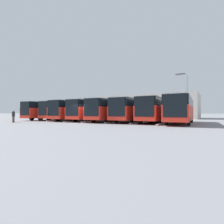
# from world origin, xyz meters

# --- Properties ---
(ground_plane) EXTENTS (600.00, 600.00, 0.00)m
(ground_plane) POSITION_xyz_m (0.00, 0.00, 0.00)
(ground_plane) COLOR gray
(bus_0) EXTENTS (3.41, 12.28, 3.41)m
(bus_0) POSITION_xyz_m (-12.11, -5.73, 1.90)
(bus_0) COLOR red
(bus_0) RESTS_ON ground_plane
(curb_divider_0) EXTENTS (0.79, 7.91, 0.15)m
(curb_divider_0) POSITION_xyz_m (-10.38, -3.93, 0.07)
(curb_divider_0) COLOR #B2B2AD
(curb_divider_0) RESTS_ON ground_plane
(bus_1) EXTENTS (3.41, 12.28, 3.41)m
(bus_1) POSITION_xyz_m (-8.65, -6.60, 1.90)
(bus_1) COLOR red
(bus_1) RESTS_ON ground_plane
(curb_divider_1) EXTENTS (0.79, 7.91, 0.15)m
(curb_divider_1) POSITION_xyz_m (-6.92, -4.80, 0.07)
(curb_divider_1) COLOR #B2B2AD
(curb_divider_1) RESTS_ON ground_plane
(bus_2) EXTENTS (3.41, 12.28, 3.41)m
(bus_2) POSITION_xyz_m (-5.19, -6.38, 1.90)
(bus_2) COLOR red
(bus_2) RESTS_ON ground_plane
(curb_divider_2) EXTENTS (0.79, 7.91, 0.15)m
(curb_divider_2) POSITION_xyz_m (-3.46, -4.59, 0.07)
(curb_divider_2) COLOR #B2B2AD
(curb_divider_2) RESTS_ON ground_plane
(bus_3) EXTENTS (3.41, 12.28, 3.41)m
(bus_3) POSITION_xyz_m (-1.73, -5.86, 1.90)
(bus_3) COLOR red
(bus_3) RESTS_ON ground_plane
(curb_divider_3) EXTENTS (0.79, 7.91, 0.15)m
(curb_divider_3) POSITION_xyz_m (0.00, -4.06, 0.07)
(curb_divider_3) COLOR #B2B2AD
(curb_divider_3) RESTS_ON ground_plane
(bus_4) EXTENTS (3.41, 12.28, 3.41)m
(bus_4) POSITION_xyz_m (1.73, -5.94, 1.90)
(bus_4) COLOR red
(bus_4) RESTS_ON ground_plane
(curb_divider_4) EXTENTS (0.79, 7.91, 0.15)m
(curb_divider_4) POSITION_xyz_m (3.46, -4.14, 0.07)
(curb_divider_4) COLOR #B2B2AD
(curb_divider_4) RESTS_ON ground_plane
(bus_5) EXTENTS (3.41, 12.28, 3.41)m
(bus_5) POSITION_xyz_m (5.19, -5.63, 1.90)
(bus_5) COLOR red
(bus_5) RESTS_ON ground_plane
(curb_divider_5) EXTENTS (0.79, 7.91, 0.15)m
(curb_divider_5) POSITION_xyz_m (6.92, -3.84, 0.07)
(curb_divider_5) COLOR #B2B2AD
(curb_divider_5) RESTS_ON ground_plane
(bus_6) EXTENTS (3.41, 12.28, 3.41)m
(bus_6) POSITION_xyz_m (8.65, -6.56, 1.90)
(bus_6) COLOR red
(bus_6) RESTS_ON ground_plane
(curb_divider_6) EXTENTS (0.79, 7.91, 0.15)m
(curb_divider_6) POSITION_xyz_m (10.38, -4.77, 0.07)
(curb_divider_6) COLOR #B2B2AD
(curb_divider_6) RESTS_ON ground_plane
(bus_7) EXTENTS (3.41, 12.28, 3.41)m
(bus_7) POSITION_xyz_m (12.10, -5.56, 1.90)
(bus_7) COLOR red
(bus_7) RESTS_ON ground_plane
(pedestrian) EXTENTS (0.54, 0.54, 1.78)m
(pedestrian) POSITION_xyz_m (8.97, 3.90, 0.95)
(pedestrian) COLOR brown
(pedestrian) RESTS_ON ground_plane
(station_building) EXTENTS (25.48, 12.45, 5.87)m
(station_building) POSITION_xyz_m (0.00, -26.49, 2.97)
(station_building) COLOR beige
(station_building) RESTS_ON ground_plane
(office_tower) EXTENTS (15.24, 15.24, 49.63)m
(office_tower) POSITION_xyz_m (21.79, -213.58, 24.22)
(office_tower) COLOR #ADB2B7
(office_tower) RESTS_ON ground_plane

